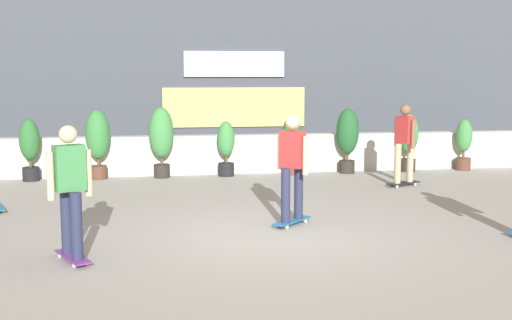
{
  "coord_description": "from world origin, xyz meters",
  "views": [
    {
      "loc": [
        -1.65,
        -8.85,
        2.3
      ],
      "look_at": [
        0.0,
        1.5,
        0.9
      ],
      "focal_mm": 44.86,
      "sensor_mm": 36.0,
      "label": 1
    }
  ],
  "objects_px": {
    "potted_plant_3": "(161,136)",
    "potted_plant_2": "(98,139)",
    "potted_plant_4": "(226,146)",
    "potted_plant_8": "(464,143)",
    "skater_mid_plaza": "(292,165)",
    "potted_plant_5": "(292,141)",
    "skater_by_wall_right": "(70,187)",
    "skater_far_right": "(405,141)",
    "potted_plant_6": "(348,135)",
    "potted_plant_1": "(30,146)",
    "potted_plant_7": "(409,139)"
  },
  "relations": [
    {
      "from": "potted_plant_2",
      "to": "potted_plant_8",
      "type": "distance_m",
      "value": 8.64
    },
    {
      "from": "potted_plant_6",
      "to": "potted_plant_7",
      "type": "height_order",
      "value": "potted_plant_6"
    },
    {
      "from": "potted_plant_7",
      "to": "potted_plant_8",
      "type": "xyz_separation_m",
      "value": [
        1.41,
        0.0,
        -0.12
      ]
    },
    {
      "from": "potted_plant_2",
      "to": "potted_plant_7",
      "type": "distance_m",
      "value": 7.23
    },
    {
      "from": "potted_plant_5",
      "to": "skater_far_right",
      "type": "xyz_separation_m",
      "value": [
        1.97,
        -1.92,
        0.17
      ]
    },
    {
      "from": "potted_plant_5",
      "to": "skater_by_wall_right",
      "type": "xyz_separation_m",
      "value": [
        -4.16,
        -6.46,
        0.17
      ]
    },
    {
      "from": "potted_plant_3",
      "to": "potted_plant_2",
      "type": "bearing_deg",
      "value": 180.0
    },
    {
      "from": "skater_mid_plaza",
      "to": "potted_plant_6",
      "type": "bearing_deg",
      "value": 64.19
    },
    {
      "from": "potted_plant_5",
      "to": "skater_by_wall_right",
      "type": "bearing_deg",
      "value": -122.81
    },
    {
      "from": "potted_plant_2",
      "to": "skater_mid_plaza",
      "type": "height_order",
      "value": "skater_mid_plaza"
    },
    {
      "from": "skater_far_right",
      "to": "potted_plant_7",
      "type": "bearing_deg",
      "value": 65.34
    },
    {
      "from": "potted_plant_1",
      "to": "skater_far_right",
      "type": "height_order",
      "value": "skater_far_right"
    },
    {
      "from": "potted_plant_2",
      "to": "potted_plant_6",
      "type": "height_order",
      "value": "potted_plant_2"
    },
    {
      "from": "potted_plant_3",
      "to": "skater_mid_plaza",
      "type": "relative_size",
      "value": 0.94
    },
    {
      "from": "potted_plant_5",
      "to": "potted_plant_2",
      "type": "bearing_deg",
      "value": 180.0
    },
    {
      "from": "potted_plant_5",
      "to": "potted_plant_6",
      "type": "relative_size",
      "value": 0.89
    },
    {
      "from": "potted_plant_5",
      "to": "skater_by_wall_right",
      "type": "height_order",
      "value": "skater_by_wall_right"
    },
    {
      "from": "potted_plant_7",
      "to": "skater_far_right",
      "type": "xyz_separation_m",
      "value": [
        -0.88,
        -1.92,
        0.15
      ]
    },
    {
      "from": "potted_plant_3",
      "to": "potted_plant_7",
      "type": "relative_size",
      "value": 1.15
    },
    {
      "from": "potted_plant_3",
      "to": "potted_plant_5",
      "type": "relative_size",
      "value": 1.16
    },
    {
      "from": "potted_plant_7",
      "to": "skater_by_wall_right",
      "type": "relative_size",
      "value": 0.81
    },
    {
      "from": "potted_plant_4",
      "to": "potted_plant_5",
      "type": "bearing_deg",
      "value": 0.0
    },
    {
      "from": "potted_plant_2",
      "to": "potted_plant_6",
      "type": "xyz_separation_m",
      "value": [
        5.72,
        -0.0,
        -0.01
      ]
    },
    {
      "from": "potted_plant_2",
      "to": "potted_plant_8",
      "type": "bearing_deg",
      "value": 0.0
    },
    {
      "from": "potted_plant_6",
      "to": "skater_far_right",
      "type": "xyz_separation_m",
      "value": [
        0.63,
        -1.92,
        0.05
      ]
    },
    {
      "from": "skater_far_right",
      "to": "skater_by_wall_right",
      "type": "relative_size",
      "value": 1.0
    },
    {
      "from": "potted_plant_2",
      "to": "potted_plant_5",
      "type": "height_order",
      "value": "potted_plant_2"
    },
    {
      "from": "skater_mid_plaza",
      "to": "potted_plant_8",
      "type": "bearing_deg",
      "value": 43.0
    },
    {
      "from": "potted_plant_1",
      "to": "potted_plant_8",
      "type": "distance_m",
      "value": 10.09
    },
    {
      "from": "potted_plant_7",
      "to": "skater_far_right",
      "type": "bearing_deg",
      "value": -114.66
    },
    {
      "from": "skater_mid_plaza",
      "to": "skater_far_right",
      "type": "xyz_separation_m",
      "value": [
        3.03,
        3.05,
        0.0
      ]
    },
    {
      "from": "potted_plant_8",
      "to": "skater_mid_plaza",
      "type": "relative_size",
      "value": 0.73
    },
    {
      "from": "potted_plant_2",
      "to": "potted_plant_1",
      "type": "bearing_deg",
      "value": 180.0
    },
    {
      "from": "potted_plant_1",
      "to": "potted_plant_7",
      "type": "relative_size",
      "value": 0.98
    },
    {
      "from": "potted_plant_6",
      "to": "skater_far_right",
      "type": "height_order",
      "value": "skater_far_right"
    },
    {
      "from": "potted_plant_6",
      "to": "skater_far_right",
      "type": "bearing_deg",
      "value": -71.75
    },
    {
      "from": "potted_plant_1",
      "to": "potted_plant_6",
      "type": "height_order",
      "value": "potted_plant_6"
    },
    {
      "from": "potted_plant_7",
      "to": "skater_by_wall_right",
      "type": "height_order",
      "value": "skater_by_wall_right"
    },
    {
      "from": "potted_plant_7",
      "to": "skater_mid_plaza",
      "type": "height_order",
      "value": "skater_mid_plaza"
    },
    {
      "from": "potted_plant_2",
      "to": "potted_plant_4",
      "type": "bearing_deg",
      "value": 0.0
    },
    {
      "from": "skater_far_right",
      "to": "skater_mid_plaza",
      "type": "bearing_deg",
      "value": -134.83
    },
    {
      "from": "potted_plant_6",
      "to": "potted_plant_1",
      "type": "bearing_deg",
      "value": 180.0
    },
    {
      "from": "potted_plant_2",
      "to": "potted_plant_5",
      "type": "bearing_deg",
      "value": 0.0
    },
    {
      "from": "potted_plant_1",
      "to": "potted_plant_7",
      "type": "height_order",
      "value": "potted_plant_7"
    },
    {
      "from": "potted_plant_1",
      "to": "potted_plant_8",
      "type": "relative_size",
      "value": 1.09
    },
    {
      "from": "potted_plant_5",
      "to": "potted_plant_8",
      "type": "distance_m",
      "value": 4.27
    },
    {
      "from": "potted_plant_8",
      "to": "potted_plant_4",
      "type": "bearing_deg",
      "value": 180.0
    },
    {
      "from": "potted_plant_1",
      "to": "potted_plant_4",
      "type": "bearing_deg",
      "value": 0.0
    },
    {
      "from": "potted_plant_4",
      "to": "potted_plant_6",
      "type": "xyz_separation_m",
      "value": [
        2.87,
        -0.0,
        0.2
      ]
    },
    {
      "from": "potted_plant_3",
      "to": "potted_plant_6",
      "type": "distance_m",
      "value": 4.33
    }
  ]
}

